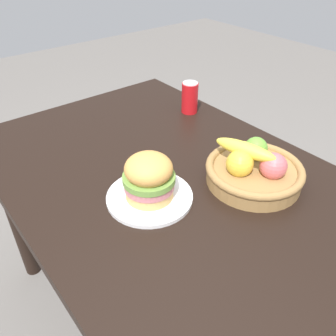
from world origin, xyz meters
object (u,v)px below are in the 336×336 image
Objects in this scene: soda_can at (190,98)px; fruit_basket at (254,169)px; plate at (150,197)px; sandwich at (149,177)px.

soda_can is 0.43× the size of fruit_basket.
fruit_basket is (0.47, -0.17, -0.02)m from soda_can.
sandwich is at bearing -104.04° from plate.
plate is at bearing -52.79° from soda_can.
sandwich is at bearing -52.79° from soda_can.
fruit_basket is at bearing -19.26° from soda_can.
soda_can is (-0.35, 0.46, 0.06)m from plate.
plate is 0.57m from soda_can.
sandwich is (-0.00, -0.00, 0.07)m from plate.
plate is 0.85× the size of fruit_basket.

